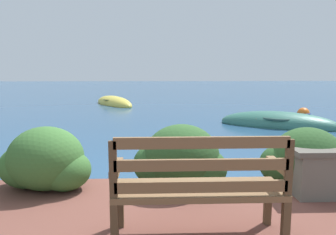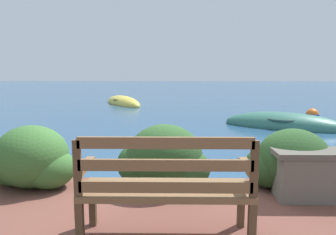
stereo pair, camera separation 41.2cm
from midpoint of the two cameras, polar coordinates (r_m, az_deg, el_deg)
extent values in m
plane|color=navy|center=(4.50, -1.91, -13.13)|extent=(80.00, 80.00, 0.00)
cube|color=brown|center=(3.15, -12.17, -14.85)|extent=(0.06, 0.06, 0.40)
cube|color=brown|center=(3.21, 13.37, -14.41)|extent=(0.06, 0.06, 0.40)
cube|color=brown|center=(2.78, -13.73, -18.25)|extent=(0.06, 0.06, 0.40)
cube|color=brown|center=(2.85, 15.73, -17.61)|extent=(0.06, 0.06, 0.40)
cube|color=brown|center=(2.83, 0.98, -12.49)|extent=(1.42, 0.48, 0.05)
cube|color=brown|center=(2.59, 1.24, -11.99)|extent=(1.35, 0.04, 0.09)
cube|color=brown|center=(2.54, 1.26, -8.29)|extent=(1.35, 0.04, 0.09)
cube|color=brown|center=(2.49, 1.27, -4.43)|extent=(1.35, 0.04, 0.09)
cube|color=brown|center=(2.60, -14.10, -8.84)|extent=(0.06, 0.04, 0.45)
cube|color=brown|center=(2.68, 16.14, -8.42)|extent=(0.06, 0.04, 0.45)
cube|color=brown|center=(2.81, -13.19, -8.45)|extent=(0.07, 0.43, 0.05)
cube|color=brown|center=(2.88, 14.79, -8.09)|extent=(0.07, 0.43, 0.05)
ellipsoid|color=#38662D|center=(4.26, -23.12, -6.57)|extent=(0.90, 0.81, 0.76)
ellipsoid|color=#38662D|center=(4.44, -25.73, -7.63)|extent=(0.67, 0.60, 0.54)
ellipsoid|color=#38662D|center=(4.18, -20.33, -8.61)|extent=(0.63, 0.56, 0.49)
ellipsoid|color=#284C23|center=(3.98, -0.60, -6.77)|extent=(0.92, 0.82, 0.78)
ellipsoid|color=#284C23|center=(4.08, -4.19, -8.08)|extent=(0.69, 0.62, 0.55)
ellipsoid|color=#284C23|center=(3.99, 2.75, -8.80)|extent=(0.64, 0.58, 0.50)
ellipsoid|color=#284C23|center=(4.28, 20.58, -6.52)|extent=(0.87, 0.78, 0.74)
ellipsoid|color=#284C23|center=(4.29, 17.20, -7.85)|extent=(0.65, 0.58, 0.52)
ellipsoid|color=#284C23|center=(4.37, 23.35, -8.16)|extent=(0.61, 0.55, 0.48)
ellipsoid|color=#336B5B|center=(9.97, 17.47, -1.14)|extent=(3.49, 2.54, 0.76)
torus|color=#304F46|center=(9.94, 17.52, 0.04)|extent=(1.54, 1.54, 0.07)
cube|color=#846647|center=(10.02, 14.67, 0.05)|extent=(0.52, 0.86, 0.04)
cube|color=#846647|center=(9.90, 19.91, -0.28)|extent=(0.52, 0.86, 0.04)
ellipsoid|color=#DBC64C|center=(15.47, -10.14, 2.42)|extent=(2.46, 3.28, 0.70)
torus|color=olive|center=(15.46, -10.16, 3.13)|extent=(1.31, 1.31, 0.07)
cube|color=#846647|center=(15.91, -10.84, 3.15)|extent=(0.70, 0.48, 0.04)
cube|color=#846647|center=(15.08, -9.56, 2.90)|extent=(0.70, 0.48, 0.04)
sphere|color=orange|center=(12.51, 21.65, 0.63)|extent=(0.43, 0.43, 0.43)
torus|color=navy|center=(12.51, 21.65, 0.63)|extent=(0.47, 0.47, 0.05)
camera|label=1|loc=(0.21, -91.53, -0.23)|focal=35.00mm
camera|label=2|loc=(0.21, 88.47, 0.23)|focal=35.00mm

